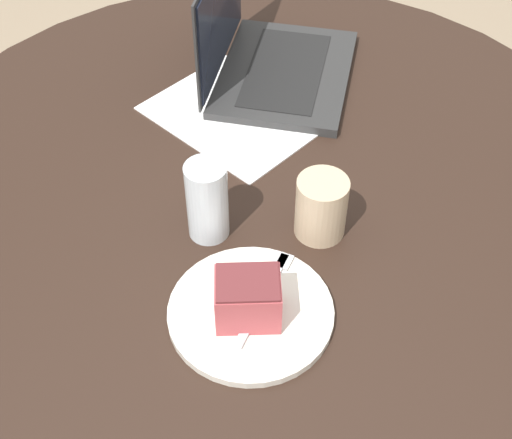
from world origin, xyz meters
The scene contains 9 objects.
ground_plane centered at (0.00, 0.00, 0.00)m, with size 12.00×12.00×0.00m, color gray.
dining_table centered at (0.00, 0.00, 0.60)m, with size 1.24×1.24×0.76m.
paper_document centered at (0.14, -0.07, 0.76)m, with size 0.30×0.25×0.00m.
plate centered at (-0.20, 0.20, 0.77)m, with size 0.23×0.23×0.01m.
cake_slice centered at (-0.20, 0.21, 0.81)m, with size 0.11×0.11×0.07m.
fork centered at (-0.19, 0.16, 0.78)m, with size 0.09×0.16×0.00m.
coffee_glass centered at (-0.15, 0.02, 0.81)m, with size 0.08×0.08×0.10m.
water_glass centered at (-0.04, 0.14, 0.83)m, with size 0.06×0.06×0.13m.
laptop centered at (0.19, -0.20, 0.80)m, with size 0.38×0.40×0.22m.
Camera 1 is at (-0.63, 0.59, 1.56)m, focal length 50.00 mm.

